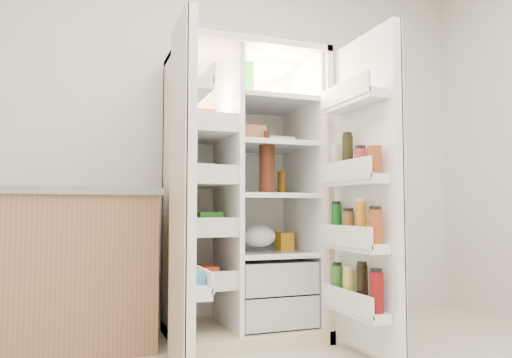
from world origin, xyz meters
name	(u,v)px	position (x,y,z in m)	size (l,w,h in m)	color
wall_back	(219,132)	(0.00, 2.00, 1.35)	(4.00, 0.02, 2.70)	silver
refrigerator	(243,217)	(0.07, 1.65, 0.74)	(0.92, 0.70, 1.80)	beige
freezer_door	(183,190)	(-0.44, 1.05, 0.89)	(0.15, 0.40, 1.72)	white
fridge_door	(365,197)	(0.54, 0.96, 0.87)	(0.17, 0.58, 1.72)	white
kitchen_counter	(42,269)	(-1.11, 1.71, 0.46)	(1.26, 0.67, 0.92)	#9E704F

